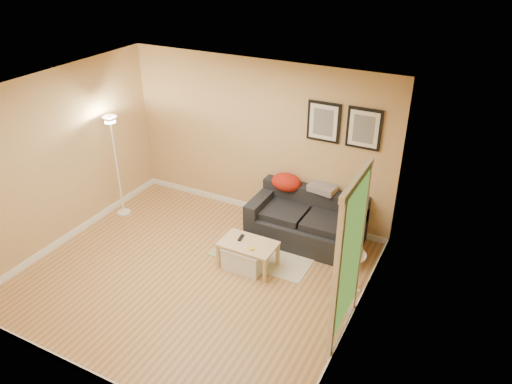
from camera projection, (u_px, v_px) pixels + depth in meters
floor at (193, 275)px, 6.84m from camera, size 4.50×4.50×0.00m
ceiling at (180, 94)px, 5.60m from camera, size 4.50×4.50×0.00m
wall_back at (258, 140)px, 7.78m from camera, size 4.50×0.00×4.50m
wall_front at (69, 283)px, 4.66m from camera, size 4.50×0.00×4.50m
wall_left at (59, 160)px, 7.12m from camera, size 0.00×4.00×4.00m
wall_right at (359, 239)px, 5.32m from camera, size 0.00×4.00×4.00m
baseboard_back at (258, 208)px, 8.37m from camera, size 4.50×0.02×0.10m
baseboard_front at (90, 374)px, 5.26m from camera, size 4.50×0.02×0.10m
baseboard_left at (75, 232)px, 7.72m from camera, size 0.02×4.00×0.10m
baseboard_right at (348, 324)px, 5.92m from camera, size 0.02×4.00×0.10m
sofa at (306, 219)px, 7.43m from camera, size 1.70×0.90×0.75m
red_throw at (286, 182)px, 7.65m from camera, size 0.48×0.36×0.28m
plaid_throw at (322, 188)px, 7.45m from camera, size 0.45×0.32×0.10m
framed_print_left at (324, 122)px, 7.09m from camera, size 0.50×0.04×0.60m
framed_print_right at (364, 129)px, 6.85m from camera, size 0.50×0.04×0.60m
area_rug at (271, 255)px, 7.24m from camera, size 1.25×0.85×0.01m
green_runner at (236, 252)px, 7.31m from camera, size 0.70×0.50×0.01m
coffee_table at (248, 255)px, 6.93m from camera, size 0.83×0.54×0.40m
remote_control at (241, 238)px, 6.93m from camera, size 0.07×0.17×0.02m
tape_roll at (252, 249)px, 6.69m from camera, size 0.07×0.07×0.03m
storage_bin at (245, 257)px, 6.91m from camera, size 0.58×0.42×0.36m
side_table at (350, 271)px, 6.46m from camera, size 0.37×0.37×0.57m
book_stack at (353, 251)px, 6.31m from camera, size 0.27×0.31×0.08m
floor_lamp at (117, 170)px, 7.93m from camera, size 0.23×0.23×1.74m
doorway at (348, 266)px, 5.35m from camera, size 0.12×1.01×2.13m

